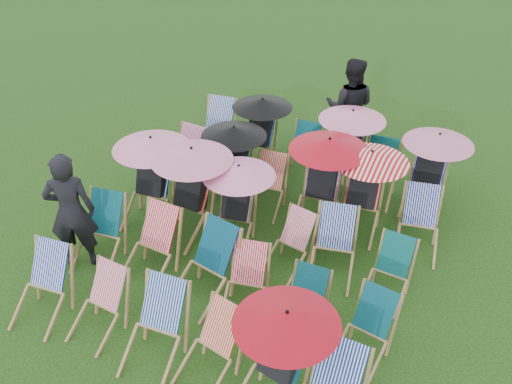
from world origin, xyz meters
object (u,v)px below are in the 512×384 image
at_px(deckchair_29, 429,170).
at_px(person_left, 71,211).
at_px(person_rear, 350,107).
at_px(deckchair_0, 40,287).

distance_m(deckchair_29, person_left, 5.58).
xyz_separation_m(deckchair_29, person_rear, (-1.75, 1.19, 0.24)).
height_order(person_left, person_rear, person_rear).
distance_m(deckchair_0, person_rear, 6.25).
bearing_deg(person_rear, deckchair_0, 56.59).
bearing_deg(deckchair_29, person_left, -140.82).
relative_size(deckchair_0, person_rear, 0.50).
height_order(deckchair_0, person_left, person_left).
bearing_deg(person_left, person_rear, -149.63).
height_order(deckchair_0, deckchair_29, deckchair_29).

